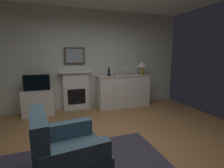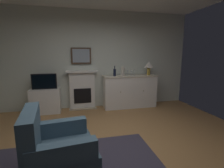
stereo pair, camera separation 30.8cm
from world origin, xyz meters
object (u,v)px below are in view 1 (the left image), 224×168
at_px(tv_cabinet, 39,103).
at_px(tv_set, 37,83).
at_px(sideboard_cabinet, 123,91).
at_px(wine_glass_left, 121,71).
at_px(wine_glass_right, 128,71).
at_px(vase_decorative, 117,71).
at_px(armchair, 65,154).
at_px(fireplace_unit, 76,90).
at_px(table_lamp, 142,65).
at_px(wine_glass_center, 125,71).
at_px(wine_bottle, 109,72).
at_px(framed_picture, 75,56).

height_order(tv_cabinet, tv_set, tv_set).
height_order(sideboard_cabinet, wine_glass_left, wine_glass_left).
xyz_separation_m(tv_cabinet, tv_set, (0.00, -0.02, 0.53)).
height_order(wine_glass_right, vase_decorative, vase_decorative).
bearing_deg(wine_glass_right, wine_glass_left, -176.97).
height_order(wine_glass_right, armchair, wine_glass_right).
bearing_deg(armchair, fireplace_unit, 80.60).
xyz_separation_m(table_lamp, wine_glass_center, (-0.55, -0.01, -0.16)).
bearing_deg(wine_bottle, vase_decorative, -8.99).
height_order(fireplace_unit, vase_decorative, vase_decorative).
height_order(table_lamp, tv_set, table_lamp).
relative_size(wine_glass_left, wine_glass_right, 1.00).
height_order(wine_glass_left, wine_glass_center, same).
height_order(fireplace_unit, wine_glass_right, wine_glass_right).
bearing_deg(framed_picture, table_lamp, -6.50).
bearing_deg(wine_glass_center, wine_glass_right, 20.48).
height_order(sideboard_cabinet, wine_glass_center, wine_glass_center).
relative_size(table_lamp, wine_bottle, 1.38).
bearing_deg(wine_bottle, tv_set, 179.84).
height_order(wine_glass_left, armchair, wine_glass_left).
bearing_deg(wine_bottle, wine_glass_center, 0.13).
relative_size(tv_cabinet, tv_set, 1.21).
distance_m(fireplace_unit, wine_glass_left, 1.40).
distance_m(sideboard_cabinet, tv_set, 2.38).
distance_m(wine_glass_left, tv_cabinet, 2.38).
bearing_deg(table_lamp, tv_set, -179.84).
bearing_deg(wine_bottle, tv_cabinet, 179.13).
height_order(fireplace_unit, armchair, fireplace_unit).
distance_m(wine_glass_left, armchair, 3.19).
height_order(wine_bottle, wine_glass_center, wine_bottle).
distance_m(table_lamp, vase_decorative, 0.83).
bearing_deg(wine_glass_left, wine_bottle, -175.47).
xyz_separation_m(framed_picture, wine_glass_center, (1.40, -0.23, -0.45)).
bearing_deg(wine_bottle, table_lamp, 0.74).
relative_size(tv_set, armchair, 0.67).
xyz_separation_m(fireplace_unit, wine_bottle, (0.91, -0.19, 0.50)).
height_order(wine_glass_left, vase_decorative, vase_decorative).
bearing_deg(wine_glass_right, tv_cabinet, -179.69).
xyz_separation_m(wine_bottle, vase_decorative, (0.23, -0.04, 0.03)).
bearing_deg(vase_decorative, wine_bottle, 171.01).
bearing_deg(wine_bottle, wine_glass_right, 3.99).
distance_m(fireplace_unit, tv_set, 1.04).
bearing_deg(wine_glass_right, wine_bottle, -176.01).
distance_m(table_lamp, tv_set, 2.95).
xyz_separation_m(wine_bottle, tv_set, (-1.88, 0.01, -0.19)).
distance_m(wine_bottle, tv_cabinet, 2.02).
height_order(wine_glass_center, wine_glass_right, same).
xyz_separation_m(sideboard_cabinet, wine_bottle, (-0.46, -0.01, 0.58)).
xyz_separation_m(table_lamp, tv_set, (-2.93, -0.01, -0.37)).
relative_size(wine_glass_right, vase_decorative, 0.59).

